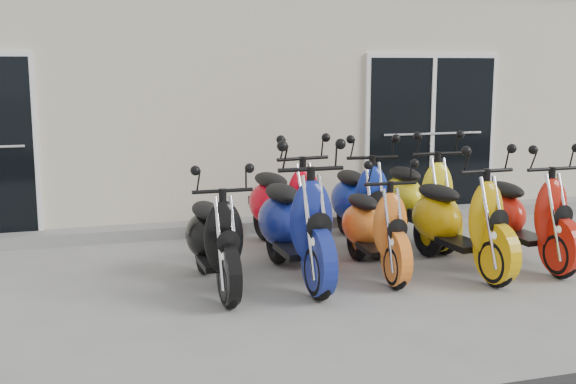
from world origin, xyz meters
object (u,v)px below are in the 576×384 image
scooter_front_red (525,202)px  scooter_back_yellow (419,185)px  scooter_front_orange_b (460,206)px  scooter_back_red (286,192)px  scooter_back_blue (360,189)px  scooter_front_black (214,225)px  scooter_front_blue (295,208)px  scooter_front_orange_a (375,214)px

scooter_front_red → scooter_back_yellow: size_ratio=0.96×
scooter_front_red → scooter_back_yellow: bearing=117.0°
scooter_back_yellow → scooter_front_orange_b: bearing=-97.8°
scooter_back_red → scooter_back_blue: (0.94, 0.02, -0.01)m
scooter_front_red → scooter_back_red: bearing=151.8°
scooter_front_black → scooter_front_orange_b: 2.59m
scooter_front_black → scooter_front_blue: 0.85m
scooter_front_orange_a → scooter_back_blue: size_ratio=0.90×
scooter_front_red → scooter_front_orange_a: bearing=175.6°
scooter_front_orange_a → scooter_back_yellow: bearing=48.6°
scooter_front_black → scooter_front_blue: (0.84, 0.08, 0.10)m
scooter_back_red → scooter_back_yellow: (1.71, 0.00, -0.00)m
scooter_front_orange_a → scooter_back_yellow: size_ratio=0.89×
scooter_back_red → scooter_back_blue: bearing=-7.4°
scooter_front_orange_b → scooter_back_blue: size_ratio=1.00×
scooter_back_blue → scooter_back_yellow: bearing=4.0°
scooter_front_black → scooter_back_yellow: (2.78, 1.18, 0.06)m
scooter_front_orange_b → scooter_back_yellow: 1.29m
scooter_front_blue → scooter_front_orange_b: (1.75, -0.18, -0.05)m
scooter_back_yellow → scooter_front_black: bearing=-156.5°
scooter_front_orange_a → scooter_front_red: (1.72, -0.10, 0.06)m
scooter_front_red → scooter_back_blue: 1.88m
scooter_front_black → scooter_back_blue: scooter_back_blue is taller
scooter_front_orange_b → scooter_front_blue: bearing=169.9°
scooter_front_orange_a → scooter_front_black: bearing=-175.3°
scooter_front_orange_b → scooter_back_yellow: size_ratio=0.98×
scooter_front_orange_b → scooter_back_yellow: scooter_back_yellow is taller
scooter_front_red → scooter_front_orange_b: bearing=-176.9°
scooter_back_blue → scooter_front_blue: bearing=-131.2°
scooter_front_red → scooter_back_blue: scooter_back_blue is taller
scooter_front_red → scooter_back_yellow: scooter_back_yellow is taller
scooter_front_blue → scooter_front_orange_a: (0.86, -0.01, -0.11)m
scooter_front_blue → scooter_back_red: 1.12m
scooter_back_red → scooter_front_red: bearing=-35.9°
scooter_back_yellow → scooter_front_red: bearing=-61.5°
scooter_back_blue → scooter_front_black: bearing=-144.1°
scooter_front_black → scooter_back_red: (1.07, 1.18, 0.07)m
scooter_front_orange_a → scooter_front_red: 1.73m
scooter_front_orange_b → scooter_front_red: size_ratio=1.02×
scooter_front_orange_b → scooter_back_red: size_ratio=0.98×
scooter_front_blue → scooter_front_orange_a: size_ratio=1.18×
scooter_front_blue → scooter_front_red: scooter_front_blue is taller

